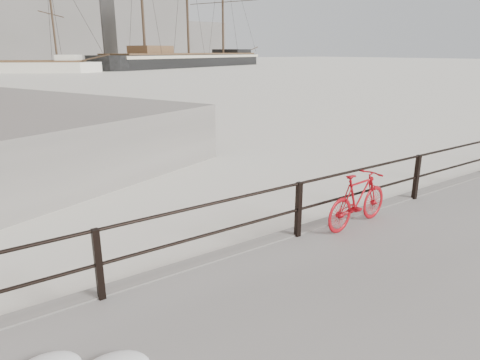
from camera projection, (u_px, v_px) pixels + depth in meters
ground at (406, 211)px, 9.77m from camera, size 400.00×400.00×0.00m
guardrail at (416, 177)px, 9.40m from camera, size 28.00×0.10×1.00m
bicycle at (358, 199)px, 7.94m from camera, size 1.74×0.42×1.04m
barque_black at (189, 67)px, 98.88m from camera, size 65.37×43.31×35.13m
schooner_mid at (17, 72)px, 72.44m from camera, size 32.54×26.02×21.59m
industrial_west at (39, 32)px, 127.85m from camera, size 32.00×18.00×18.00m
industrial_mid at (142, 26)px, 150.13m from camera, size 26.00×20.00×24.00m
industrial_east at (193, 42)px, 168.14m from camera, size 20.00×16.00×14.00m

